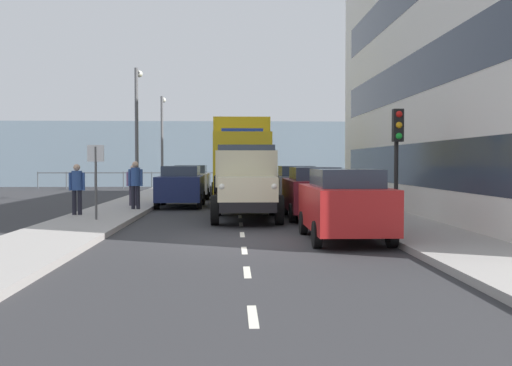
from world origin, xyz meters
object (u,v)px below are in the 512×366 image
lorry_cargo_yellow (241,158)px  pedestrian_couple_b (133,182)px  lamp_post_promenade (137,121)px  lamp_post_far (162,133)px  pedestrian_with_bag (136,181)px  street_sign (96,169)px  truck_vintage_cream (246,184)px  car_grey_kerbside_2 (296,185)px  traffic_light_near (397,141)px  car_red_kerbside_near (344,203)px  car_white_oppositeside_1 (191,181)px  car_maroon_kerbside_1 (313,192)px  car_navy_oppositeside_0 (181,186)px  pedestrian_strolling (77,185)px

lorry_cargo_yellow → pedestrian_couple_b: 6.07m
lamp_post_promenade → lamp_post_far: 10.14m
lamp_post_far → pedestrian_with_bag: bearing=93.0°
street_sign → lamp_post_far: bearing=-89.2°
truck_vintage_cream → car_grey_kerbside_2: bearing=-109.8°
traffic_light_near → lamp_post_promenade: 14.66m
pedestrian_couple_b → lamp_post_promenade: size_ratio=0.27×
car_red_kerbside_near → lamp_post_far: (7.09, -23.92, 2.78)m
car_grey_kerbside_2 → traffic_light_near: size_ratio=1.26×
pedestrian_with_bag → traffic_light_near: (-8.15, 5.88, 1.28)m
car_white_oppositeside_1 → pedestrian_couple_b: (1.80, 7.48, 0.20)m
car_maroon_kerbside_1 → pedestrian_with_bag: pedestrian_with_bag is taller
car_navy_oppositeside_0 → lamp_post_promenade: 4.50m
truck_vintage_cream → pedestrian_with_bag: 5.08m
car_white_oppositeside_1 → pedestrian_couple_b: 7.70m
pedestrian_with_bag → car_red_kerbside_near: bearing=127.6°
car_white_oppositeside_1 → lamp_post_far: (2.24, -6.52, 2.78)m
lorry_cargo_yellow → lamp_post_far: 11.14m
pedestrian_with_bag → lamp_post_promenade: lamp_post_promenade is taller
car_maroon_kerbside_1 → street_sign: street_sign is taller
lorry_cargo_yellow → traffic_light_near: 12.47m
traffic_light_near → lorry_cargo_yellow: bearing=-70.5°
car_grey_kerbside_2 → car_navy_oppositeside_0: same height
car_grey_kerbside_2 → car_navy_oppositeside_0: size_ratio=1.01×
pedestrian_with_bag → car_navy_oppositeside_0: bearing=-115.2°
pedestrian_with_bag → traffic_light_near: bearing=144.2°
car_navy_oppositeside_0 → pedestrian_couple_b: bearing=34.4°
truck_vintage_cream → car_white_oppositeside_1: size_ratio=1.27×
car_maroon_kerbside_1 → traffic_light_near: traffic_light_near is taller
car_navy_oppositeside_0 → pedestrian_couple_b: 2.19m
lorry_cargo_yellow → car_red_kerbside_near: size_ratio=2.00×
pedestrian_strolling → lamp_post_promenade: size_ratio=0.28×
pedestrian_with_bag → lamp_post_promenade: (0.81, -5.65, 2.59)m
truck_vintage_cream → traffic_light_near: size_ratio=1.76×
lamp_post_promenade → car_red_kerbside_near: bearing=117.2°
pedestrian_strolling → pedestrian_couple_b: 4.34m
pedestrian_with_bag → street_sign: street_sign is taller
car_navy_oppositeside_0 → pedestrian_with_bag: bearing=64.8°
truck_vintage_cream → car_grey_kerbside_2: size_ratio=1.40×
street_sign → car_maroon_kerbside_1: bearing=-166.9°
street_sign → car_grey_kerbside_2: bearing=-133.4°
car_red_kerbside_near → car_grey_kerbside_2: same height
truck_vintage_cream → lorry_cargo_yellow: 9.02m
car_navy_oppositeside_0 → lamp_post_promenade: lamp_post_promenade is taller
truck_vintage_cream → car_maroon_kerbside_1: truck_vintage_cream is taller
car_grey_kerbside_2 → street_sign: bearing=46.6°
pedestrian_strolling → car_white_oppositeside_1: bearing=-104.2°
lorry_cargo_yellow → car_red_kerbside_near: lorry_cargo_yellow is taller
pedestrian_strolling → lamp_post_far: bearing=-92.2°
car_navy_oppositeside_0 → lamp_post_promenade: bearing=-49.9°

